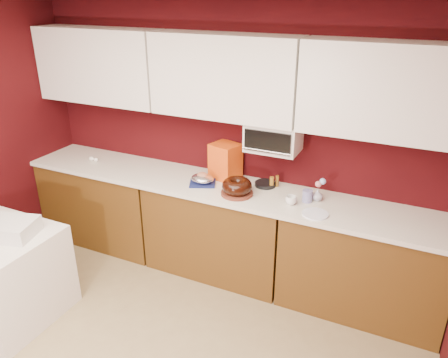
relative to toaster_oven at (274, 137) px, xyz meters
name	(u,v)px	position (x,y,z in m)	size (l,w,h in m)	color
wall_back	(232,138)	(-0.45, 0.15, -0.12)	(4.00, 0.02, 2.50)	#37070A
base_cabinet_left	(106,203)	(-1.78, -0.17, -0.95)	(1.31, 0.58, 0.86)	#533410
base_cabinet_center	(218,230)	(-0.45, -0.17, -0.95)	(1.31, 0.58, 0.86)	#533410
base_cabinet_right	(363,265)	(0.88, -0.17, -0.95)	(1.31, 0.58, 0.86)	#533410
countertop	(218,187)	(-0.45, -0.17, -0.49)	(4.00, 0.62, 0.04)	silver
upper_cabinet_left	(100,66)	(-1.78, -0.02, 0.48)	(1.31, 0.33, 0.70)	white
upper_cabinet_center	(225,77)	(-0.45, -0.02, 0.48)	(1.31, 0.33, 0.70)	white
upper_cabinet_right	(391,91)	(0.88, -0.02, 0.48)	(1.31, 0.33, 0.70)	white
toaster_oven	(274,137)	(0.00, 0.00, 0.00)	(0.45, 0.30, 0.25)	white
toaster_oven_door	(267,142)	(0.00, -0.16, 0.00)	(0.40, 0.02, 0.18)	black
toaster_oven_handle	(266,151)	(0.00, -0.18, -0.07)	(0.02, 0.02, 0.42)	silver
cake_base	(237,193)	(-0.22, -0.27, -0.46)	(0.28, 0.28, 0.03)	maroon
bundt_cake	(237,186)	(-0.22, -0.27, -0.40)	(0.26, 0.26, 0.11)	black
navy_towel	(203,183)	(-0.59, -0.20, -0.47)	(0.23, 0.20, 0.02)	#151E52
foil_ham_nest	(202,178)	(-0.59, -0.20, -0.42)	(0.21, 0.18, 0.08)	white
roasted_ham	(202,176)	(-0.59, -0.20, -0.40)	(0.11, 0.09, 0.07)	#B87154
pandoro_box	(225,161)	(-0.46, 0.02, -0.31)	(0.24, 0.22, 0.33)	red
dark_pan	(265,184)	(-0.06, 0.00, -0.46)	(0.19, 0.19, 0.03)	black
coffee_mug	(291,200)	(0.26, -0.25, -0.43)	(0.08, 0.08, 0.09)	white
blue_jar	(307,196)	(0.37, -0.14, -0.42)	(0.09, 0.09, 0.10)	navy
flower_vase	(317,194)	(0.44, -0.08, -0.42)	(0.07, 0.07, 0.11)	#A9ABC0
flower_pink	(318,184)	(0.44, -0.08, -0.33)	(0.05, 0.05, 0.05)	#D77C7E
flower_blue	(323,181)	(0.47, -0.06, -0.30)	(0.05, 0.05, 0.05)	#98B5F4
china_plate	(315,214)	(0.49, -0.34, -0.47)	(0.21, 0.21, 0.01)	white
amber_bottle	(272,183)	(0.01, -0.02, -0.42)	(0.04, 0.04, 0.11)	#8F621A
egg_left	(92,159)	(-1.90, -0.17, -0.45)	(0.06, 0.05, 0.05)	silver
egg_right	(96,160)	(-1.84, -0.17, -0.46)	(0.05, 0.04, 0.04)	white
newspaper_stack	(11,229)	(-1.64, -1.42, -0.56)	(0.36, 0.29, 0.13)	silver
amber_bottle_tall	(277,181)	(0.04, 0.04, -0.42)	(0.03, 0.03, 0.10)	brown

